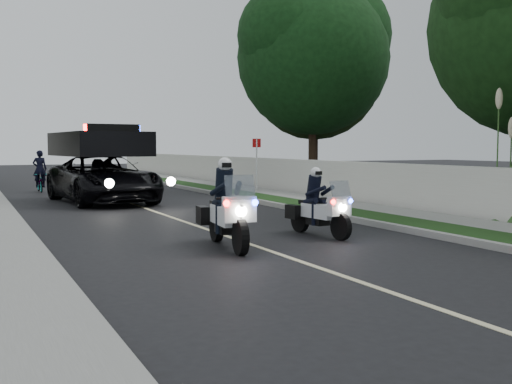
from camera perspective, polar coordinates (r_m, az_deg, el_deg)
ground at (r=12.69m, az=-0.02°, el=-5.03°), size 120.00×120.00×0.00m
curb_right at (r=23.40m, az=-1.42°, el=-0.57°), size 0.20×60.00×0.15m
grass_verge at (r=23.70m, az=0.13°, el=-0.50°), size 1.20×60.00×0.16m
sidewalk_right at (r=24.28m, az=2.90°, el=-0.39°), size 1.40×60.00×0.16m
property_wall at (r=24.72m, az=4.95°, el=1.24°), size 0.22×60.00×1.50m
curb_left at (r=21.45m, az=-21.88°, el=-1.32°), size 0.20×60.00×0.15m
lane_marking at (r=22.08m, az=-11.20°, el=-1.13°), size 0.12×50.00×0.01m
police_moto_left at (r=12.54m, az=-2.67°, el=-5.15°), size 1.01×2.23×1.83m
police_moto_right at (r=14.22m, az=5.82°, el=-4.05°), size 0.84×1.91×1.58m
police_suv at (r=23.11m, az=-13.90°, el=-0.94°), size 3.47×6.44×3.00m
bicycle at (r=29.25m, az=-19.29°, el=0.01°), size 0.56×1.57×0.82m
cyclist at (r=29.25m, az=-19.29°, el=0.01°), size 0.64×0.47×1.66m
sign_post at (r=26.55m, az=0.06°, el=-0.15°), size 0.42×0.42×2.44m
pampas_far at (r=17.54m, az=22.58°, el=-2.77°), size 1.67×1.67×3.87m
tree_right_c at (r=30.83m, az=5.38°, el=0.44°), size 6.86×6.86×10.91m
tree_right_d at (r=29.49m, az=5.19°, el=0.27°), size 8.02×8.02×11.90m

